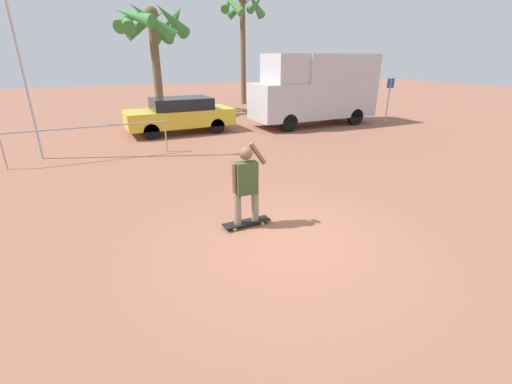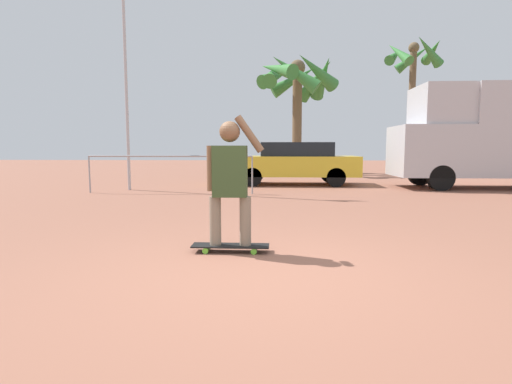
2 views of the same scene
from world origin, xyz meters
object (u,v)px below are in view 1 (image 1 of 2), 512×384
object	(u,v)px
person_skateboarder	(246,180)
parked_car_yellow	(180,114)
palm_tree_near_van	(242,15)
camper_van	(317,88)
palm_tree_center_background	(151,25)
flagpole	(8,5)
skateboard	(247,222)
street_sign	(389,94)

from	to	relation	value
person_skateboarder	parked_car_yellow	bearing A→B (deg)	83.15
person_skateboarder	palm_tree_near_van	bearing A→B (deg)	66.21
camper_van	palm_tree_near_van	bearing A→B (deg)	88.66
palm_tree_center_background	flagpole	distance (m)	10.04
camper_van	palm_tree_near_van	distance (m)	9.81
camper_van	palm_tree_center_background	xyz separation A→B (m)	(-6.01, 7.30, 2.97)
palm_tree_center_background	person_skateboarder	bearing A→B (deg)	-95.24
skateboard	person_skateboarder	world-z (taller)	person_skateboarder
camper_van	palm_tree_near_van	xyz separation A→B (m)	(0.21, 8.99, 3.93)
palm_tree_center_background	street_sign	world-z (taller)	palm_tree_center_background
flagpole	palm_tree_near_van	bearing A→B (deg)	41.19
person_skateboarder	street_sign	xyz separation A→B (m)	(11.02, 7.31, 0.44)
camper_van	palm_tree_near_van	size ratio (longest dim) A/B	0.86
palm_tree_near_van	flagpole	distance (m)	15.48
person_skateboarder	camper_van	xyz separation A→B (m)	(7.45, 8.39, 0.79)
palm_tree_near_van	street_sign	bearing A→B (deg)	-71.54
person_skateboarder	camper_van	bearing A→B (deg)	48.38
palm_tree_near_van	street_sign	size ratio (longest dim) A/B	3.31
skateboard	parked_car_yellow	bearing A→B (deg)	83.16
palm_tree_near_van	palm_tree_center_background	size ratio (longest dim) A/B	1.19
person_skateboarder	palm_tree_center_background	world-z (taller)	palm_tree_center_background
skateboard	palm_tree_near_van	world-z (taller)	palm_tree_near_van
palm_tree_near_van	palm_tree_center_background	world-z (taller)	palm_tree_near_van
skateboard	flagpole	xyz separation A→B (m)	(-3.95, 7.22, 4.35)
camper_van	palm_tree_center_background	size ratio (longest dim) A/B	1.02
flagpole	camper_van	bearing A→B (deg)	5.86
camper_van	parked_car_yellow	world-z (taller)	camper_van
person_skateboarder	street_sign	bearing A→B (deg)	33.55
person_skateboarder	palm_tree_near_van	size ratio (longest dim) A/B	0.22
camper_van	parked_car_yellow	size ratio (longest dim) A/B	1.35
camper_van	person_skateboarder	bearing A→B (deg)	-131.62
person_skateboarder	flagpole	xyz separation A→B (m)	(-3.95, 7.22, 3.48)
palm_tree_near_van	flagpole	bearing A→B (deg)	-138.81
camper_van	flagpole	distance (m)	11.77
person_skateboarder	palm_tree_center_background	bearing A→B (deg)	84.76
skateboard	street_sign	xyz separation A→B (m)	(11.02, 7.31, 1.30)
camper_van	palm_tree_center_background	bearing A→B (deg)	129.47
skateboard	flagpole	distance (m)	9.30
person_skateboarder	palm_tree_near_van	xyz separation A→B (m)	(7.66, 17.38, 4.72)
parked_car_yellow	flagpole	size ratio (longest dim) A/B	0.55
skateboard	flagpole	size ratio (longest dim) A/B	0.12
person_skateboarder	parked_car_yellow	world-z (taller)	person_skateboarder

